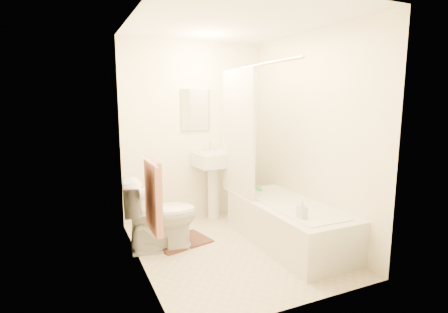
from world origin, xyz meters
name	(u,v)px	position (x,y,z in m)	size (l,w,h in m)	color
floor	(233,248)	(0.00, 0.00, 0.00)	(2.40, 2.40, 0.00)	beige
ceiling	(234,22)	(0.00, 0.00, 2.40)	(2.40, 2.40, 0.00)	white
wall_back	(195,132)	(0.00, 1.20, 1.20)	(2.00, 0.02, 2.40)	beige
wall_left	(138,147)	(-1.00, 0.00, 1.20)	(0.02, 2.40, 2.40)	beige
wall_right	(310,137)	(1.00, 0.00, 1.20)	(0.02, 2.40, 2.40)	beige
mirror	(195,110)	(0.00, 1.18, 1.50)	(0.40, 0.03, 0.55)	white
curtain_rod	(255,65)	(0.30, 0.10, 2.00)	(0.03, 0.03, 1.70)	silver
shower_curtain	(238,134)	(0.30, 0.50, 1.22)	(0.04, 0.80, 1.55)	silver
towel_bar	(149,161)	(-0.96, -0.25, 1.10)	(0.02, 0.02, 0.60)	silver
towel	(153,196)	(-0.93, -0.25, 0.78)	(0.06, 0.45, 0.66)	#CC7266
toilet_paper	(145,194)	(-0.93, 0.12, 0.70)	(0.12, 0.12, 0.11)	white
toilet	(161,215)	(-0.72, 0.33, 0.39)	(0.45, 0.80, 0.78)	white
sink	(214,183)	(0.20, 1.00, 0.50)	(0.52, 0.41, 1.01)	white
bathtub	(288,223)	(0.63, -0.12, 0.24)	(0.73, 1.67, 0.47)	silver
bath_mat	(182,241)	(-0.47, 0.40, 0.01)	(0.61, 0.46, 0.02)	brown
soap_bottle	(302,210)	(0.46, -0.60, 0.56)	(0.08, 0.09, 0.18)	white
scrub_brush	(259,189)	(0.63, 0.54, 0.49)	(0.06, 0.19, 0.04)	#41B664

